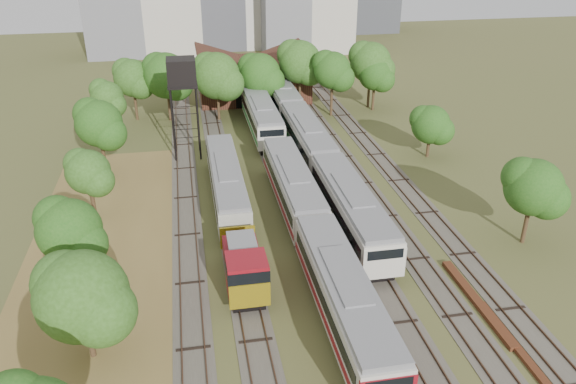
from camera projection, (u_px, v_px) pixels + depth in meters
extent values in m
plane|color=#475123|center=(390.00, 360.00, 34.83)|extent=(240.00, 240.00, 0.00)
cube|color=brown|center=(104.00, 313.00, 38.90)|extent=(14.00, 60.00, 0.04)
cube|color=#4C473D|center=(186.00, 198.00, 54.90)|extent=(2.60, 80.00, 0.06)
cube|color=#472D1E|center=(178.00, 198.00, 54.74)|extent=(0.08, 80.00, 0.14)
cube|color=#472D1E|center=(193.00, 196.00, 54.98)|extent=(0.08, 80.00, 0.14)
cube|color=#4C473D|center=(226.00, 194.00, 55.56)|extent=(2.60, 80.00, 0.06)
cube|color=#472D1E|center=(219.00, 194.00, 55.41)|extent=(0.08, 80.00, 0.14)
cube|color=#472D1E|center=(234.00, 193.00, 55.64)|extent=(0.08, 80.00, 0.14)
cube|color=#4C473D|center=(286.00, 190.00, 56.56)|extent=(2.60, 80.00, 0.06)
cube|color=#472D1E|center=(279.00, 189.00, 56.40)|extent=(0.08, 80.00, 0.14)
cube|color=#472D1E|center=(293.00, 188.00, 56.64)|extent=(0.08, 80.00, 0.14)
cube|color=#4C473D|center=(324.00, 186.00, 57.22)|extent=(2.60, 80.00, 0.06)
cube|color=#472D1E|center=(318.00, 186.00, 57.06)|extent=(0.08, 80.00, 0.14)
cube|color=#472D1E|center=(331.00, 185.00, 57.30)|extent=(0.08, 80.00, 0.14)
cube|color=#4C473D|center=(362.00, 183.00, 57.88)|extent=(2.60, 80.00, 0.06)
cube|color=#472D1E|center=(355.00, 183.00, 57.72)|extent=(0.08, 80.00, 0.14)
cube|color=#472D1E|center=(369.00, 182.00, 57.96)|extent=(0.08, 80.00, 0.14)
cube|color=#4C473D|center=(399.00, 180.00, 58.54)|extent=(2.60, 80.00, 0.06)
cube|color=#472D1E|center=(392.00, 180.00, 58.39)|extent=(0.08, 80.00, 0.14)
cube|color=#472D1E|center=(405.00, 179.00, 58.62)|extent=(0.08, 80.00, 0.14)
cube|color=black|center=(343.00, 318.00, 37.74)|extent=(2.35, 15.64, 0.86)
cube|color=beige|center=(344.00, 297.00, 36.96)|extent=(3.10, 17.00, 2.68)
cube|color=black|center=(344.00, 293.00, 36.82)|extent=(3.16, 15.64, 0.91)
cube|color=slate|center=(345.00, 278.00, 36.29)|extent=(2.86, 16.66, 0.39)
cube|color=maroon|center=(343.00, 306.00, 37.29)|extent=(3.16, 16.66, 0.48)
cube|color=black|center=(293.00, 202.00, 53.19)|extent=(2.35, 15.64, 0.86)
cube|color=beige|center=(293.00, 185.00, 52.41)|extent=(3.10, 17.00, 2.68)
cube|color=black|center=(293.00, 182.00, 52.27)|extent=(3.16, 15.64, 0.91)
cube|color=slate|center=(293.00, 170.00, 51.74)|extent=(2.86, 16.66, 0.39)
cube|color=maroon|center=(293.00, 193.00, 52.74)|extent=(3.16, 16.66, 0.48)
cube|color=black|center=(350.00, 227.00, 48.88)|extent=(2.43, 15.64, 0.88)
cube|color=beige|center=(351.00, 209.00, 48.08)|extent=(3.20, 17.00, 2.76)
cube|color=black|center=(351.00, 205.00, 47.93)|extent=(3.26, 15.64, 0.94)
cube|color=slate|center=(352.00, 192.00, 47.38)|extent=(2.95, 16.66, 0.40)
cube|color=#1B6E24|center=(351.00, 216.00, 48.42)|extent=(3.26, 16.66, 0.50)
cube|color=beige|center=(384.00, 263.00, 40.68)|extent=(3.24, 0.25, 2.49)
cube|color=black|center=(307.00, 153.00, 64.33)|extent=(2.43, 15.64, 0.88)
cube|color=beige|center=(307.00, 138.00, 63.53)|extent=(3.20, 17.00, 2.76)
cube|color=black|center=(307.00, 135.00, 63.38)|extent=(3.26, 15.64, 0.94)
cube|color=slate|center=(308.00, 125.00, 62.83)|extent=(2.95, 16.66, 0.40)
cube|color=#1B6E24|center=(307.00, 144.00, 63.87)|extent=(3.26, 16.66, 0.50)
cube|color=black|center=(281.00, 107.00, 79.78)|extent=(2.43, 15.64, 0.88)
cube|color=beige|center=(281.00, 95.00, 78.98)|extent=(3.20, 17.00, 2.76)
cube|color=black|center=(281.00, 93.00, 78.83)|extent=(3.26, 15.64, 0.94)
cube|color=slate|center=(281.00, 84.00, 78.29)|extent=(2.95, 16.66, 0.40)
cube|color=#1B6E24|center=(281.00, 100.00, 79.32)|extent=(3.26, 16.66, 0.50)
cube|color=black|center=(262.00, 130.00, 71.09)|extent=(2.45, 14.72, 0.89)
cube|color=beige|center=(262.00, 117.00, 70.29)|extent=(3.23, 16.00, 2.78)
cube|color=black|center=(262.00, 114.00, 70.14)|extent=(3.29, 14.72, 0.95)
cube|color=slate|center=(262.00, 104.00, 69.59)|extent=(2.97, 15.68, 0.40)
cube|color=#1B6E24|center=(262.00, 123.00, 70.63)|extent=(3.29, 15.68, 0.50)
cube|color=beige|center=(272.00, 140.00, 63.33)|extent=(3.27, 0.25, 2.50)
cube|color=black|center=(244.00, 277.00, 41.98)|extent=(2.29, 7.20, 0.94)
cube|color=maroon|center=(242.00, 258.00, 42.14)|extent=(2.60, 4.40, 1.56)
cube|color=maroon|center=(247.00, 276.00, 38.86)|extent=(2.81, 2.71, 2.81)
cube|color=black|center=(247.00, 268.00, 38.57)|extent=(2.86, 2.76, 0.94)
cube|color=gold|center=(250.00, 296.00, 37.97)|extent=(2.81, 0.20, 1.87)
cube|color=gold|center=(238.00, 237.00, 44.94)|extent=(2.81, 0.20, 1.87)
cube|color=slate|center=(242.00, 243.00, 40.68)|extent=(2.08, 3.60, 0.21)
cube|color=black|center=(227.00, 196.00, 54.38)|extent=(2.14, 16.56, 0.78)
cube|color=#98968A|center=(226.00, 181.00, 53.68)|extent=(2.81, 18.00, 2.43)
cube|color=black|center=(226.00, 179.00, 53.55)|extent=(2.87, 16.56, 0.83)
cube|color=slate|center=(226.00, 168.00, 53.07)|extent=(2.59, 17.64, 0.35)
cylinder|color=black|center=(173.00, 126.00, 61.55)|extent=(0.21, 0.21, 8.20)
cylinder|color=black|center=(198.00, 125.00, 62.01)|extent=(0.21, 0.21, 8.20)
cylinder|color=black|center=(173.00, 118.00, 64.00)|extent=(0.21, 0.21, 8.20)
cylinder|color=black|center=(197.00, 117.00, 64.45)|extent=(0.21, 0.21, 8.20)
cube|color=black|center=(182.00, 85.00, 61.16)|extent=(3.23, 3.23, 0.20)
cube|color=black|center=(181.00, 71.00, 60.51)|extent=(3.08, 3.08, 2.77)
cube|color=#592D19|center=(477.00, 301.00, 39.85)|extent=(0.67, 10.06, 0.34)
cube|color=#592D19|center=(513.00, 344.00, 35.92)|extent=(0.53, 8.50, 0.28)
cube|color=#341713|center=(253.00, 79.00, 84.67)|extent=(16.00, 11.00, 5.50)
cube|color=#341713|center=(225.00, 58.00, 82.53)|extent=(8.45, 11.55, 2.96)
cube|color=#341713|center=(279.00, 56.00, 83.86)|extent=(8.45, 11.55, 2.96)
cube|color=black|center=(258.00, 93.00, 80.10)|extent=(6.40, 0.15, 4.12)
cylinder|color=#382616|center=(89.00, 333.00, 34.35)|extent=(0.36, 0.36, 3.58)
sphere|color=#1F5215|center=(82.00, 296.00, 33.14)|extent=(5.59, 5.59, 5.59)
cylinder|color=#382616|center=(77.00, 271.00, 39.71)|extent=(0.36, 0.36, 4.32)
sphere|color=#1F5215|center=(69.00, 231.00, 38.24)|extent=(4.46, 4.46, 4.46)
cylinder|color=#382616|center=(93.00, 200.00, 50.62)|extent=(0.36, 0.36, 3.57)
sphere|color=#1F5215|center=(88.00, 172.00, 49.41)|extent=(3.97, 3.97, 3.97)
cylinder|color=#382616|center=(104.00, 158.00, 57.86)|extent=(0.36, 0.36, 4.83)
sphere|color=#1F5215|center=(99.00, 123.00, 56.22)|extent=(4.74, 4.74, 4.74)
cylinder|color=#382616|center=(111.00, 125.00, 67.42)|extent=(0.36, 0.36, 4.50)
sphere|color=#1F5215|center=(107.00, 97.00, 65.89)|extent=(3.83, 3.83, 3.83)
cylinder|color=#382616|center=(136.00, 104.00, 75.32)|extent=(0.36, 0.36, 4.51)
sphere|color=#1F5215|center=(132.00, 78.00, 73.79)|extent=(4.92, 4.92, 4.92)
cylinder|color=#382616|center=(169.00, 103.00, 75.00)|extent=(0.36, 0.36, 4.81)
sphere|color=#1F5215|center=(166.00, 76.00, 73.37)|extent=(5.99, 5.99, 5.99)
cylinder|color=#382616|center=(218.00, 103.00, 75.19)|extent=(0.36, 0.36, 4.74)
sphere|color=#1F5215|center=(217.00, 76.00, 73.58)|extent=(6.12, 6.12, 6.12)
cylinder|color=#382616|center=(260.00, 98.00, 77.73)|extent=(0.36, 0.36, 4.35)
sphere|color=#1F5215|center=(260.00, 74.00, 76.25)|extent=(5.70, 5.70, 5.70)
cylinder|color=#382616|center=(300.00, 90.00, 80.28)|extent=(0.36, 0.36, 5.15)
sphere|color=#1F5215|center=(300.00, 62.00, 78.53)|extent=(5.98, 5.98, 5.98)
cylinder|color=#382616|center=(331.00, 98.00, 76.90)|extent=(0.36, 0.36, 4.95)
sphere|color=#1F5215|center=(332.00, 70.00, 75.22)|extent=(4.97, 4.97, 4.97)
cylinder|color=#382616|center=(369.00, 90.00, 80.29)|extent=(0.36, 0.36, 5.07)
sphere|color=#1F5215|center=(371.00, 63.00, 78.57)|extent=(5.73, 5.73, 5.73)
cylinder|color=#382616|center=(526.00, 221.00, 46.57)|extent=(0.36, 0.36, 4.04)
sphere|color=#1F5215|center=(534.00, 187.00, 45.20)|extent=(4.68, 4.68, 4.68)
cylinder|color=#382616|center=(428.00, 144.00, 63.84)|extent=(0.36, 0.36, 3.03)
sphere|color=#1F5215|center=(431.00, 125.00, 62.81)|extent=(4.34, 4.34, 4.34)
cylinder|color=#382616|center=(373.00, 96.00, 79.34)|extent=(0.36, 0.36, 4.10)
sphere|color=#1F5215|center=(375.00, 74.00, 77.95)|extent=(4.63, 4.63, 4.63)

